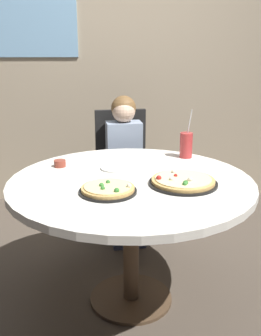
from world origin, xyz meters
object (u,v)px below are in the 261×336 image
at_px(pizza_veggie, 108,189).
at_px(plate_small, 116,168).
at_px(chair_wooden, 122,164).
at_px(pizza_cheese, 183,181).
at_px(dining_table, 131,195).
at_px(sauce_bowl, 60,163).
at_px(diner_child, 125,177).
at_px(soda_cup, 186,145).

xyz_separation_m(pizza_veggie, plate_small, (0.05, 0.38, -0.01)).
xyz_separation_m(chair_wooden, pizza_cheese, (0.27, -1.09, 0.24)).
distance_m(pizza_veggie, pizza_cheese, 0.40).
distance_m(pizza_veggie, plate_small, 0.39).
relative_size(dining_table, sauce_bowl, 18.79).
relative_size(diner_child, sauce_bowl, 15.46).
distance_m(diner_child, sauce_bowl, 0.75).
distance_m(soda_cup, sauce_bowl, 0.80).
xyz_separation_m(chair_wooden, plate_small, (-0.07, -0.80, 0.22)).
distance_m(dining_table, plate_small, 0.23).
bearing_deg(soda_cup, chair_wooden, 123.13).
bearing_deg(plate_small, soda_cup, 25.25).
distance_m(chair_wooden, pizza_cheese, 1.15).
bearing_deg(chair_wooden, sauce_bowl, -118.14).
bearing_deg(pizza_veggie, chair_wooden, 84.46).
distance_m(chair_wooden, sauce_bowl, 0.88).
height_order(dining_table, pizza_veggie, pizza_veggie).
bearing_deg(diner_child, plate_small, -97.67).
bearing_deg(pizza_cheese, pizza_veggie, -166.44).
bearing_deg(dining_table, plate_small, 110.70).
height_order(soda_cup, plate_small, soda_cup).
bearing_deg(pizza_veggie, sauce_bowl, 122.46).
relative_size(dining_table, plate_small, 7.31).
xyz_separation_m(sauce_bowl, plate_small, (0.33, -0.06, -0.02)).
relative_size(soda_cup, plate_small, 1.71).
bearing_deg(sauce_bowl, pizza_cheese, -27.58).
bearing_deg(pizza_cheese, dining_table, 161.11).
height_order(dining_table, plate_small, plate_small).
relative_size(diner_child, pizza_veggie, 3.79).
bearing_deg(diner_child, sauce_bowl, -126.42).
distance_m(pizza_veggie, sauce_bowl, 0.53).
bearing_deg(pizza_veggie, soda_cup, 50.13).
bearing_deg(pizza_cheese, plate_small, 139.40).
relative_size(dining_table, chair_wooden, 1.38).
xyz_separation_m(diner_child, pizza_cheese, (0.26, -0.91, 0.28)).
relative_size(pizza_cheese, plate_small, 1.98).
bearing_deg(diner_child, dining_table, -90.53).
distance_m(diner_child, pizza_cheese, 0.99).
bearing_deg(pizza_veggie, pizza_cheese, 13.56).
xyz_separation_m(chair_wooden, soda_cup, (0.38, -0.59, 0.30)).
relative_size(pizza_cheese, sauce_bowl, 5.10).
bearing_deg(dining_table, chair_wooden, 90.52).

